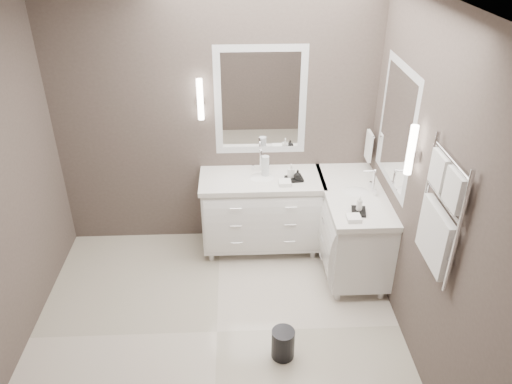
{
  "coord_description": "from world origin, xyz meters",
  "views": [
    {
      "loc": [
        0.2,
        -3.15,
        3.21
      ],
      "look_at": [
        0.37,
        0.7,
        0.99
      ],
      "focal_mm": 35.0,
      "sensor_mm": 36.0,
      "label": 1
    }
  ],
  "objects_px": {
    "vanity_right": "(352,224)",
    "waste_bin": "(283,344)",
    "vanity_back": "(261,208)",
    "towel_ladder": "(439,218)"
  },
  "relations": [
    {
      "from": "vanity_right",
      "to": "waste_bin",
      "type": "bearing_deg",
      "value": -123.37
    },
    {
      "from": "waste_bin",
      "to": "vanity_back",
      "type": "bearing_deg",
      "value": 93.62
    },
    {
      "from": "vanity_back",
      "to": "waste_bin",
      "type": "distance_m",
      "value": 1.55
    },
    {
      "from": "towel_ladder",
      "to": "vanity_back",
      "type": "bearing_deg",
      "value": 124.1
    },
    {
      "from": "towel_ladder",
      "to": "waste_bin",
      "type": "relative_size",
      "value": 3.41
    },
    {
      "from": "vanity_back",
      "to": "towel_ladder",
      "type": "distance_m",
      "value": 2.16
    },
    {
      "from": "towel_ladder",
      "to": "waste_bin",
      "type": "xyz_separation_m",
      "value": [
        -1.0,
        0.12,
        -1.26
      ]
    },
    {
      "from": "vanity_back",
      "to": "vanity_right",
      "type": "relative_size",
      "value": 1.0
    },
    {
      "from": "vanity_right",
      "to": "waste_bin",
      "type": "xyz_separation_m",
      "value": [
        -0.78,
        -1.18,
        -0.35
      ]
    },
    {
      "from": "vanity_right",
      "to": "towel_ladder",
      "type": "xyz_separation_m",
      "value": [
        0.23,
        -1.3,
        0.91
      ]
    }
  ]
}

